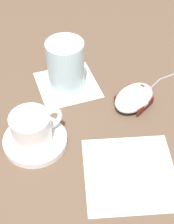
{
  "coord_description": "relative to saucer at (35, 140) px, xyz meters",
  "views": [
    {
      "loc": [
        -0.47,
        -0.11,
        0.52
      ],
      "look_at": [
        -0.01,
        -0.05,
        0.03
      ],
      "focal_mm": 55.0,
      "sensor_mm": 36.0,
      "label": 1
    }
  ],
  "objects": [
    {
      "name": "napkin_spare",
      "position": [
        -0.04,
        -0.19,
        -0.01
      ],
      "size": [
        0.2,
        0.2,
        0.0
      ],
      "primitive_type": "cube",
      "rotation": [
        0.0,
        0.0,
        0.22
      ],
      "color": "silver",
      "rests_on": "ground"
    },
    {
      "name": "coffee_cup",
      "position": [
        -0.0,
        0.0,
        0.04
      ],
      "size": [
        0.09,
        0.09,
        0.06
      ],
      "color": "white",
      "rests_on": "saucer"
    },
    {
      "name": "drinking_glass",
      "position": [
        0.17,
        -0.03,
        0.05
      ],
      "size": [
        0.08,
        0.08,
        0.11
      ],
      "primitive_type": "cylinder",
      "color": "silver",
      "rests_on": "napkin_under_glass"
    },
    {
      "name": "napkin_under_glass",
      "position": [
        0.17,
        -0.03,
        -0.01
      ],
      "size": [
        0.18,
        0.18,
        0.0
      ],
      "primitive_type": "cube",
      "rotation": [
        0.0,
        0.0,
        0.47
      ],
      "color": "white",
      "rests_on": "ground"
    },
    {
      "name": "ground_plane",
      "position": [
        0.07,
        -0.04,
        -0.01
      ],
      "size": [
        3.0,
        3.0,
        0.0
      ],
      "primitive_type": "plane",
      "color": "brown"
    },
    {
      "name": "saucer",
      "position": [
        0.0,
        0.0,
        0.0
      ],
      "size": [
        0.12,
        0.12,
        0.01
      ],
      "primitive_type": "cylinder",
      "color": "white",
      "rests_on": "ground"
    },
    {
      "name": "computer_mouse",
      "position": [
        0.13,
        -0.18,
        0.01
      ],
      "size": [
        0.12,
        0.11,
        0.04
      ],
      "color": "silver",
      "rests_on": "ground"
    }
  ]
}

